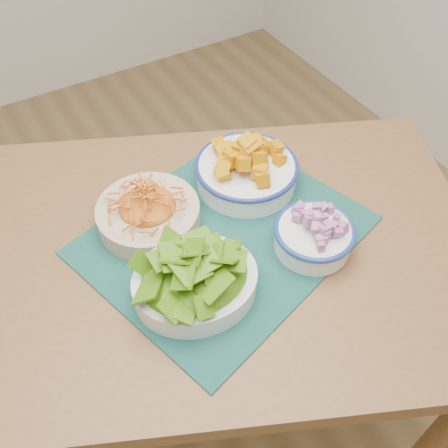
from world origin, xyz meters
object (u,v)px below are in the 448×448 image
Objects in this scene: placemat at (224,235)px; squash_bowl at (247,166)px; table at (212,279)px; onion_bowl at (314,233)px; carrot_bowl at (148,210)px; lettuce_bowl at (195,276)px.

placemat is 0.16m from squash_bowl.
onion_bowl reaches higher than table.
carrot_bowl is 0.88× the size of squash_bowl.
onion_bowl is at bearing -8.10° from table.
placemat is 0.16m from carrot_bowl.
placemat is 2.72× the size of onion_bowl.
onion_bowl is (0.24, -0.21, 0.00)m from carrot_bowl.
squash_bowl is at bearing 51.49° from lettuce_bowl.
lettuce_bowl is at bearing -108.37° from table.
carrot_bowl is (-0.08, 0.11, 0.16)m from table.
table is at bearing 58.48° from lettuce_bowl.
lettuce_bowl is (-0.11, -0.09, 0.05)m from placemat.
placemat is 0.18m from onion_bowl.
placemat is at bearing 35.99° from table.
onion_bowl is (0.24, -0.02, -0.01)m from lettuce_bowl.
table is 4.96× the size of lettuce_bowl.
lettuce_bowl is 0.24m from onion_bowl.
lettuce_bowl is at bearing -157.65° from placemat.
squash_bowl is 0.21m from onion_bowl.
squash_bowl reaches higher than carrot_bowl.
onion_bowl is at bearing -41.32° from carrot_bowl.
lettuce_bowl is (0.00, -0.19, 0.01)m from carrot_bowl.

